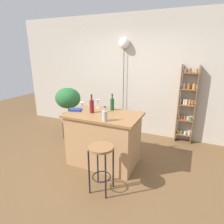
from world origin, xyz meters
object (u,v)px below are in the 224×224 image
(pendant_globe_light, at_px, (124,44))
(plant_stool, at_px, (70,129))
(potted_plant, at_px, (68,101))
(bottle_vinegar, at_px, (92,106))
(spice_shelf, at_px, (187,105))
(bottle_spirits_clear, at_px, (112,104))
(wine_glass_center, at_px, (82,105))
(bottle_sauce_amber, at_px, (105,115))
(cookbook, at_px, (76,110))
(wine_glass_left, at_px, (98,102))
(bar_stool, at_px, (101,158))

(pendant_globe_light, bearing_deg, plant_stool, -138.47)
(potted_plant, xyz_separation_m, bottle_vinegar, (1.00, -0.67, 0.16))
(bottle_vinegar, bearing_deg, plant_stool, 146.28)
(spice_shelf, height_order, bottle_spirits_clear, spice_shelf)
(pendant_globe_light, bearing_deg, bottle_spirits_clear, -78.32)
(bottle_vinegar, bearing_deg, wine_glass_center, 177.69)
(bottle_sauce_amber, bearing_deg, cookbook, 158.93)
(cookbook, height_order, pendant_globe_light, pendant_globe_light)
(potted_plant, xyz_separation_m, bottle_spirits_clear, (1.26, -0.38, 0.16))
(wine_glass_left, distance_m, cookbook, 0.44)
(bottle_vinegar, bearing_deg, potted_plant, 146.28)
(bottle_spirits_clear, relative_size, cookbook, 1.44)
(bottle_sauce_amber, bearing_deg, potted_plant, 145.52)
(wine_glass_left, distance_m, wine_glass_center, 0.34)
(bottle_sauce_amber, distance_m, wine_glass_center, 0.67)
(potted_plant, xyz_separation_m, wine_glass_center, (0.80, -0.66, 0.16))
(spice_shelf, relative_size, pendant_globe_light, 0.76)
(potted_plant, bearing_deg, spice_shelf, 18.80)
(wine_glass_left, bearing_deg, wine_glass_center, -117.77)
(spice_shelf, distance_m, cookbook, 2.37)
(spice_shelf, distance_m, pendant_globe_light, 1.94)
(wine_glass_center, bearing_deg, potted_plant, 140.32)
(bottle_sauce_amber, relative_size, wine_glass_center, 1.43)
(bar_stool, bearing_deg, plant_stool, 138.24)
(plant_stool, xyz_separation_m, bottle_vinegar, (1.00, -0.67, 0.87))
(bottle_spirits_clear, height_order, wine_glass_left, bottle_spirits_clear)
(plant_stool, distance_m, bottle_spirits_clear, 1.57)
(bar_stool, distance_m, wine_glass_center, 1.14)
(wine_glass_left, relative_size, pendant_globe_light, 0.07)
(bottle_sauce_amber, height_order, bottle_vinegar, bottle_vinegar)
(bottle_spirits_clear, bearing_deg, spice_shelf, 45.05)
(bottle_spirits_clear, distance_m, wine_glass_center, 0.55)
(plant_stool, relative_size, bottle_sauce_amber, 1.61)
(bar_stool, xyz_separation_m, bottle_sauce_amber, (-0.14, 0.41, 0.48))
(wine_glass_left, bearing_deg, cookbook, -131.69)
(bottle_vinegar, bearing_deg, pendant_globe_light, 90.06)
(bottle_sauce_amber, height_order, wine_glass_left, bottle_sauce_amber)
(spice_shelf, xyz_separation_m, bottle_sauce_amber, (-1.08, -1.81, 0.16))
(spice_shelf, relative_size, wine_glass_left, 10.45)
(bar_stool, xyz_separation_m, bottle_spirits_clear, (-0.27, 0.99, 0.51))
(cookbook, bearing_deg, bottle_spirits_clear, 12.35)
(potted_plant, bearing_deg, cookbook, -45.36)
(bottle_vinegar, height_order, pendant_globe_light, pendant_globe_light)
(plant_stool, bearing_deg, pendant_globe_light, 41.53)
(wine_glass_left, height_order, pendant_globe_light, pendant_globe_light)
(potted_plant, height_order, wine_glass_center, potted_plant)
(bottle_sauce_amber, bearing_deg, bottle_spirits_clear, 103.03)
(bar_stool, distance_m, wine_glass_left, 1.27)
(plant_stool, bearing_deg, bottle_sauce_amber, -34.48)
(spice_shelf, bearing_deg, cookbook, -139.87)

